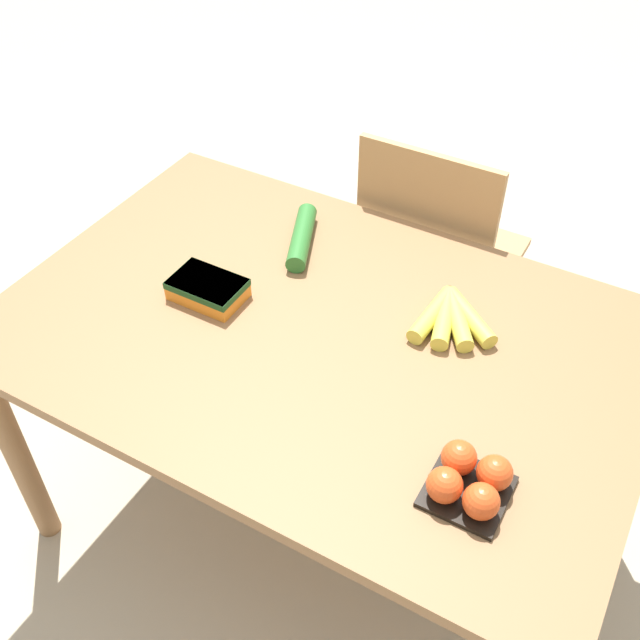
{
  "coord_description": "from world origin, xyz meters",
  "views": [
    {
      "loc": [
        0.58,
        -1.02,
        1.85
      ],
      "look_at": [
        0.0,
        0.0,
        0.76
      ],
      "focal_mm": 42.0,
      "sensor_mm": 36.0,
      "label": 1
    }
  ],
  "objects_px": {
    "banana_bunch": "(451,316)",
    "tomato_pack": "(469,481)",
    "cucumber_near": "(302,237)",
    "chair": "(434,262)",
    "carrot_bag": "(208,288)"
  },
  "relations": [
    {
      "from": "banana_bunch",
      "to": "carrot_bag",
      "type": "bearing_deg",
      "value": -159.54
    },
    {
      "from": "chair",
      "to": "carrot_bag",
      "type": "relative_size",
      "value": 5.55
    },
    {
      "from": "chair",
      "to": "tomato_pack",
      "type": "xyz_separation_m",
      "value": [
        0.41,
        -0.87,
        0.28
      ]
    },
    {
      "from": "chair",
      "to": "cucumber_near",
      "type": "relative_size",
      "value": 4.04
    },
    {
      "from": "chair",
      "to": "cucumber_near",
      "type": "xyz_separation_m",
      "value": [
        -0.21,
        -0.4,
        0.27
      ]
    },
    {
      "from": "chair",
      "to": "banana_bunch",
      "type": "relative_size",
      "value": 4.78
    },
    {
      "from": "chair",
      "to": "cucumber_near",
      "type": "bearing_deg",
      "value": 61.92
    },
    {
      "from": "tomato_pack",
      "to": "cucumber_near",
      "type": "height_order",
      "value": "tomato_pack"
    },
    {
      "from": "chair",
      "to": "banana_bunch",
      "type": "bearing_deg",
      "value": 114.1
    },
    {
      "from": "cucumber_near",
      "to": "banana_bunch",
      "type": "bearing_deg",
      "value": -10.95
    },
    {
      "from": "banana_bunch",
      "to": "tomato_pack",
      "type": "height_order",
      "value": "tomato_pack"
    },
    {
      "from": "chair",
      "to": "carrot_bag",
      "type": "bearing_deg",
      "value": 66.11
    },
    {
      "from": "tomato_pack",
      "to": "carrot_bag",
      "type": "xyz_separation_m",
      "value": [
        -0.7,
        0.2,
        -0.01
      ]
    },
    {
      "from": "chair",
      "to": "banana_bunch",
      "type": "xyz_separation_m",
      "value": [
        0.21,
        -0.48,
        0.26
      ]
    },
    {
      "from": "chair",
      "to": "banana_bunch",
      "type": "height_order",
      "value": "chair"
    }
  ]
}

